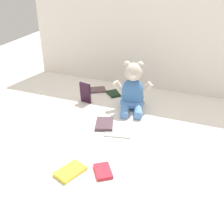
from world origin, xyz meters
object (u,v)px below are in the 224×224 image
at_px(book_case_0, 103,171).
at_px(book_case_5, 118,133).
at_px(teddy_bear, 133,92).
at_px(book_case_2, 85,93).
at_px(book_case_6, 115,93).
at_px(book_case_1, 96,90).
at_px(book_case_3, 70,171).
at_px(book_case_4, 104,124).

height_order(book_case_0, book_case_5, book_case_0).
xyz_separation_m(teddy_bear, book_case_2, (-0.29, -0.04, -0.04)).
height_order(book_case_0, book_case_6, book_case_0).
distance_m(book_case_2, book_case_6, 0.23).
distance_m(book_case_0, book_case_2, 0.67).
bearing_deg(book_case_1, book_case_2, -28.29).
bearing_deg(book_case_3, book_case_5, -82.41).
bearing_deg(book_case_4, book_case_0, 93.76).
xyz_separation_m(book_case_0, book_case_2, (-0.35, 0.56, 0.06)).
relative_size(teddy_bear, book_case_5, 2.11).
distance_m(book_case_2, book_case_3, 0.66).
bearing_deg(book_case_2, book_case_0, -46.48).
relative_size(book_case_4, book_case_6, 1.29).
relative_size(book_case_1, book_case_6, 1.28).
distance_m(teddy_bear, book_case_1, 0.35).
height_order(teddy_bear, book_case_4, teddy_bear).
xyz_separation_m(book_case_1, book_case_6, (0.14, -0.01, 0.00)).
relative_size(teddy_bear, book_case_3, 2.30).
height_order(book_case_2, book_case_3, book_case_2).
height_order(teddy_bear, book_case_6, teddy_bear).
xyz_separation_m(book_case_0, book_case_1, (-0.36, 0.74, -0.00)).
relative_size(book_case_2, book_case_6, 1.34).
bearing_deg(book_case_4, book_case_6, -95.70).
xyz_separation_m(teddy_bear, book_case_4, (-0.08, -0.24, -0.10)).
xyz_separation_m(book_case_2, book_case_6, (0.13, 0.17, -0.06)).
bearing_deg(teddy_bear, book_case_0, -99.55).
distance_m(book_case_3, book_case_6, 0.79).
bearing_deg(book_case_1, book_case_6, 56.73).
bearing_deg(book_case_1, book_case_3, -14.67).
bearing_deg(book_case_4, book_case_2, -62.31).
bearing_deg(book_case_5, book_case_6, -170.32).
relative_size(book_case_1, book_case_3, 0.99).
distance_m(teddy_bear, book_case_0, 0.61).
bearing_deg(book_case_2, book_case_6, 64.41).
distance_m(book_case_2, book_case_5, 0.41).
height_order(book_case_1, book_case_3, book_case_3).
distance_m(book_case_2, book_case_4, 0.30).
height_order(book_case_0, book_case_4, book_case_4).
height_order(book_case_2, book_case_5, book_case_2).
height_order(teddy_bear, book_case_2, teddy_bear).
bearing_deg(book_case_4, teddy_bear, -125.54).
xyz_separation_m(book_case_2, book_case_3, (0.23, -0.61, -0.06)).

